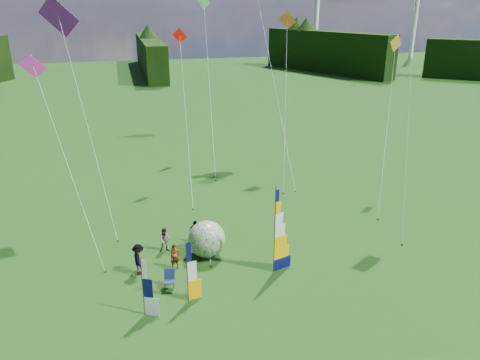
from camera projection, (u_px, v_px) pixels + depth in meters
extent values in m
plane|color=#274F16|center=(277.00, 301.00, 24.86)|extent=(220.00, 220.00, 0.00)
sphere|color=#002B9E|center=(207.00, 239.00, 28.86)|extent=(2.83, 2.83, 2.31)
imported|color=#66594C|center=(175.00, 257.00, 27.61)|extent=(0.63, 0.47, 1.56)
imported|color=#66594C|center=(165.00, 240.00, 29.51)|extent=(0.81, 0.46, 1.59)
imported|color=#66594C|center=(139.00, 259.00, 27.03)|extent=(0.55, 1.25, 1.88)
imported|color=#66594C|center=(195.00, 232.00, 30.64)|extent=(0.93, 0.85, 1.54)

